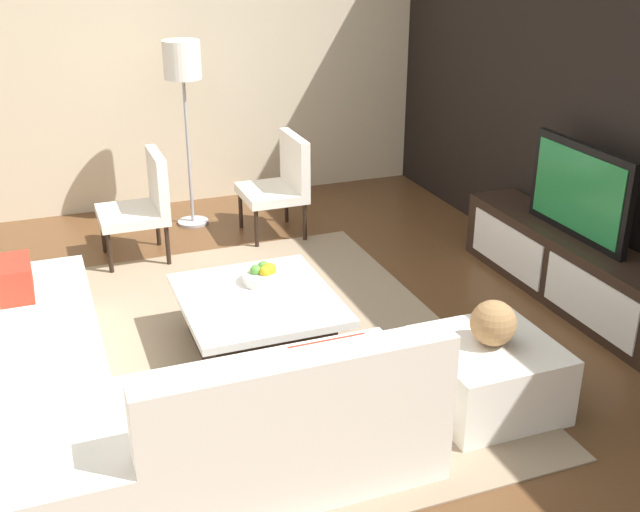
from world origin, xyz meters
name	(u,v)px	position (x,y,z in m)	size (l,w,h in m)	color
ground_plane	(249,359)	(0.00, 0.00, 0.00)	(14.00, 14.00, 0.00)	brown
feature_wall_back	(628,105)	(0.00, 2.70, 1.40)	(6.40, 0.12, 2.80)	black
side_wall_left	(168,56)	(-3.20, 0.20, 1.40)	(0.12, 5.20, 2.80)	beige
area_rug	(244,351)	(-0.10, 0.00, 0.01)	(3.41, 2.77, 0.01)	gray
media_console	(569,268)	(0.00, 2.40, 0.25)	(2.11, 0.43, 0.50)	black
television	(579,191)	(0.00, 2.40, 0.83)	(1.00, 0.06, 0.66)	black
sectional_couch	(109,393)	(0.52, -0.89, 0.28)	(2.52, 2.33, 0.81)	white
coffee_table	(258,321)	(-0.10, 0.10, 0.20)	(1.05, 0.94, 0.38)	black
accent_chair_near	(144,201)	(-1.86, -0.32, 0.49)	(0.53, 0.53, 0.87)	black
floor_lamp	(183,72)	(-2.50, 0.19, 1.37)	(0.32, 0.32, 1.63)	#A5A5AA
ottoman	(488,375)	(0.96, 1.13, 0.20)	(0.70, 0.70, 0.40)	white
fruit_bowl	(264,275)	(-0.28, 0.20, 0.43)	(0.28, 0.28, 0.13)	silver
accent_chair_far	(282,180)	(-1.99, 0.88, 0.49)	(0.58, 0.51, 0.87)	black
decorative_ball	(493,323)	(0.96, 1.13, 0.53)	(0.25, 0.25, 0.25)	#997247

